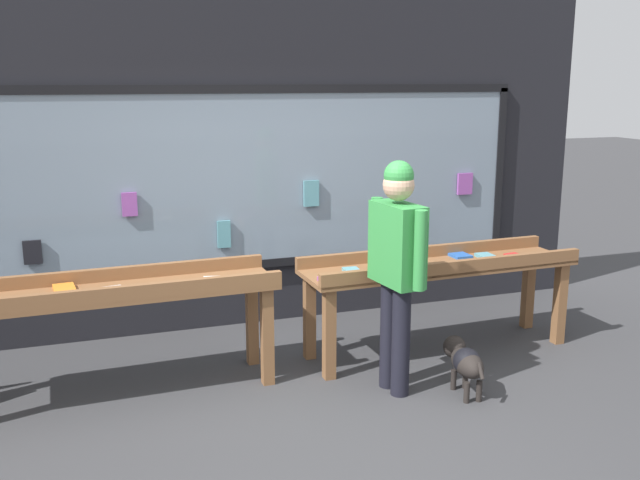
{
  "coord_description": "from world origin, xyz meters",
  "views": [
    {
      "loc": [
        -1.58,
        -4.24,
        2.35
      ],
      "look_at": [
        0.19,
        0.84,
        1.13
      ],
      "focal_mm": 40.0,
      "sensor_mm": 36.0,
      "label": 1
    }
  ],
  "objects_px": {
    "display_table_right": "(440,273)",
    "person_browsing": "(397,258)",
    "display_table_left": "(113,301)",
    "small_dog": "(465,361)"
  },
  "relations": [
    {
      "from": "display_table_left",
      "to": "person_browsing",
      "type": "relative_size",
      "value": 1.38
    },
    {
      "from": "small_dog",
      "to": "display_table_right",
      "type": "bearing_deg",
      "value": -9.31
    },
    {
      "from": "person_browsing",
      "to": "small_dog",
      "type": "relative_size",
      "value": 2.95
    },
    {
      "from": "display_table_right",
      "to": "person_browsing",
      "type": "height_order",
      "value": "person_browsing"
    },
    {
      "from": "display_table_left",
      "to": "small_dog",
      "type": "bearing_deg",
      "value": -18.98
    },
    {
      "from": "small_dog",
      "to": "person_browsing",
      "type": "bearing_deg",
      "value": 70.64
    },
    {
      "from": "person_browsing",
      "to": "small_dog",
      "type": "bearing_deg",
      "value": -122.18
    },
    {
      "from": "display_table_left",
      "to": "small_dog",
      "type": "distance_m",
      "value": 2.68
    },
    {
      "from": "display_table_right",
      "to": "small_dog",
      "type": "relative_size",
      "value": 4.06
    },
    {
      "from": "display_table_left",
      "to": "display_table_right",
      "type": "relative_size",
      "value": 1.0
    }
  ]
}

